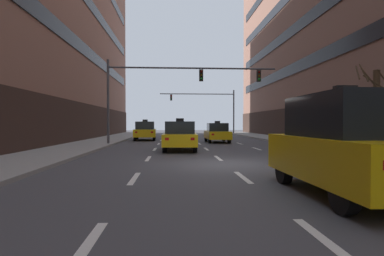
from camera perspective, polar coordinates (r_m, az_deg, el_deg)
name	(u,v)px	position (r m, az deg, el deg)	size (l,w,h in m)	color
ground_plane	(226,164)	(12.24, 6.14, -6.53)	(120.00, 120.00, 0.00)	#424247
sidewalk_left	(11,164)	(13.48, -30.15, -5.66)	(3.56, 80.00, 0.14)	gray
lane_stripe_l1_s2	(85,248)	(4.40, -18.94, -20.07)	(0.16, 2.00, 0.01)	silver
lane_stripe_l1_s3	(134,178)	(9.17, -10.48, -9.01)	(0.16, 2.00, 0.01)	silver
lane_stripe_l1_s4	(148,158)	(14.09, -7.99, -5.54)	(0.16, 2.00, 0.01)	silver
lane_stripe_l1_s5	(155,149)	(19.06, -6.81, -3.86)	(0.16, 2.00, 0.01)	silver
lane_stripe_l1_s6	(159,144)	(24.04, -6.12, -2.88)	(0.16, 2.00, 0.01)	silver
lane_stripe_l1_s7	(161,140)	(29.03, -5.67, -2.24)	(0.16, 2.00, 0.01)	silver
lane_stripe_l1_s8	(163,138)	(34.02, -5.35, -1.78)	(0.16, 2.00, 0.01)	silver
lane_stripe_l1_s9	(164,136)	(39.01, -5.11, -1.44)	(0.16, 2.00, 0.01)	silver
lane_stripe_l1_s10	(165,134)	(44.00, -4.92, -1.18)	(0.16, 2.00, 0.01)	silver
lane_stripe_l2_s2	(328,243)	(4.72, 23.55, -18.63)	(0.16, 2.00, 0.01)	silver
lane_stripe_l2_s3	(243,177)	(9.32, 9.27, -8.84)	(0.16, 2.00, 0.01)	silver
lane_stripe_l2_s4	(218,158)	(14.20, 4.79, -5.49)	(0.16, 2.00, 0.01)	silver
lane_stripe_l2_s5	(206,149)	(19.14, 2.63, -3.84)	(0.16, 2.00, 0.01)	silver
lane_stripe_l2_s6	(199,144)	(24.10, 1.36, -2.87)	(0.16, 2.00, 0.01)	silver
lane_stripe_l2_s7	(195,140)	(29.08, 0.53, -2.23)	(0.16, 2.00, 0.01)	silver
lane_stripe_l2_s8	(192,138)	(34.06, -0.06, -1.78)	(0.16, 2.00, 0.01)	silver
lane_stripe_l2_s9	(189,136)	(39.05, -0.50, -1.44)	(0.16, 2.00, 0.01)	silver
lane_stripe_l2_s10	(187,134)	(44.04, -0.84, -1.18)	(0.16, 2.00, 0.01)	silver
lane_stripe_l3_s3	(347,176)	(10.46, 26.43, -7.85)	(0.16, 2.00, 0.01)	silver
lane_stripe_l3_s4	(286,158)	(14.97, 16.80, -5.19)	(0.16, 2.00, 0.01)	silver
lane_stripe_l3_s5	(257,149)	(19.72, 11.75, -3.72)	(0.16, 2.00, 0.01)	silver
lane_stripe_l3_s6	(240,143)	(24.56, 8.68, -2.81)	(0.16, 2.00, 0.01)	silver
lane_stripe_l3_s7	(228,140)	(29.46, 6.63, -2.19)	(0.16, 2.00, 0.01)	silver
lane_stripe_l3_s8	(220,138)	(34.39, 5.16, -1.75)	(0.16, 2.00, 0.01)	silver
lane_stripe_l3_s9	(214,136)	(39.33, 4.07, -1.42)	(0.16, 2.00, 0.01)	silver
lane_stripe_l3_s10	(209,134)	(44.29, 3.22, -1.17)	(0.16, 2.00, 0.01)	silver
taxi_driving_0	(145,131)	(29.49, -8.54, -0.54)	(2.15, 4.71, 1.92)	black
taxi_driving_1	(345,145)	(7.58, 26.11, -2.82)	(1.98, 4.58, 2.39)	black
taxi_driving_2	(180,136)	(18.08, -2.22, -1.50)	(1.99, 4.52, 1.86)	black
taxi_driving_3	(217,133)	(25.72, 4.61, -0.89)	(1.79, 4.25, 1.76)	black
car_driving_4	(178,131)	(29.55, -2.65, -0.54)	(2.01, 4.64, 1.73)	black
car_parked_2	(304,138)	(18.35, 19.81, -1.68)	(1.79, 4.20, 1.57)	black
traffic_signal_0	(171,83)	(22.84, -3.77, 8.25)	(12.25, 0.35, 6.00)	#4C4C51
traffic_signal_1	(210,103)	(44.72, 3.35, 4.58)	(10.64, 0.34, 6.20)	#4C4C51
street_tree_0	(376,109)	(17.34, 30.55, 3.08)	(1.82, 1.91, 4.40)	#4C3823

